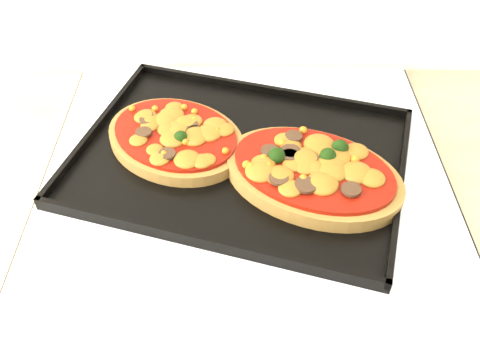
{
  "coord_description": "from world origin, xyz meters",
  "views": [
    {
      "loc": [
        -0.01,
        1.14,
        1.45
      ],
      "look_at": [
        -0.01,
        1.68,
        0.92
      ],
      "focal_mm": 40.0,
      "sensor_mm": 36.0,
      "label": 1
    }
  ],
  "objects_px": {
    "pizza_left": "(175,136)",
    "stove": "(245,336)",
    "pizza_right": "(313,172)",
    "baking_tray": "(240,156)"
  },
  "relations": [
    {
      "from": "pizza_left",
      "to": "pizza_right",
      "type": "bearing_deg",
      "value": -22.09
    },
    {
      "from": "stove",
      "to": "pizza_left",
      "type": "relative_size",
      "value": 4.14
    },
    {
      "from": "baking_tray",
      "to": "pizza_right",
      "type": "xyz_separation_m",
      "value": [
        0.1,
        -0.05,
        0.02
      ]
    },
    {
      "from": "stove",
      "to": "pizza_right",
      "type": "height_order",
      "value": "pizza_right"
    },
    {
      "from": "pizza_left",
      "to": "pizza_right",
      "type": "relative_size",
      "value": 0.86
    },
    {
      "from": "pizza_right",
      "to": "pizza_left",
      "type": "bearing_deg",
      "value": 157.91
    },
    {
      "from": "baking_tray",
      "to": "pizza_right",
      "type": "distance_m",
      "value": 0.12
    },
    {
      "from": "pizza_left",
      "to": "stove",
      "type": "bearing_deg",
      "value": -30.37
    },
    {
      "from": "pizza_left",
      "to": "baking_tray",
      "type": "bearing_deg",
      "value": -15.82
    },
    {
      "from": "baking_tray",
      "to": "pizza_right",
      "type": "relative_size",
      "value": 1.85
    }
  ]
}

